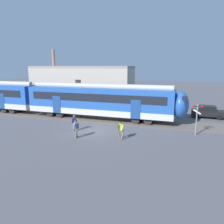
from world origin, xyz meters
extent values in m
plane|color=#515156|center=(0.00, 0.00, 0.00)|extent=(160.00, 160.00, 0.00)
cube|color=#605951|center=(-12.49, 5.36, 0.01)|extent=(80.00, 4.40, 0.01)
cube|color=silver|center=(-1.49, 5.36, 1.05)|extent=(18.00, 3.06, 0.70)
cube|color=#2351A3|center=(-1.49, 5.36, 2.60)|extent=(18.00, 3.00, 2.40)
cube|color=black|center=(-1.49, 3.85, 2.80)|extent=(16.56, 0.03, 0.90)
cube|color=navy|center=(3.46, 3.84, 1.75)|extent=(1.10, 0.04, 2.10)
cube|color=navy|center=(-6.44, 3.84, 1.75)|extent=(1.10, 0.04, 2.10)
cylinder|color=#A4A4A9|center=(-1.49, 5.36, 3.98)|extent=(17.64, 0.70, 0.70)
cube|color=black|center=(-4.19, 5.36, 4.53)|extent=(0.70, 0.12, 0.40)
cylinder|color=black|center=(4.79, 5.36, 0.45)|extent=(0.90, 2.40, 0.90)
cylinder|color=black|center=(3.39, 5.36, 0.45)|extent=(0.90, 2.40, 0.90)
cylinder|color=black|center=(-6.37, 5.36, 0.45)|extent=(0.90, 2.40, 0.90)
cylinder|color=black|center=(-7.77, 5.36, 0.45)|extent=(0.90, 2.40, 0.90)
ellipsoid|color=#2351A3|center=(8.06, 5.36, 2.25)|extent=(1.80, 2.85, 2.95)
cube|color=black|center=(8.41, 5.36, 2.85)|extent=(0.40, 2.40, 1.00)
cube|color=navy|center=(-15.14, 3.84, 1.75)|extent=(1.10, 0.04, 2.10)
cylinder|color=black|center=(-13.81, 5.36, 0.45)|extent=(0.90, 2.40, 0.90)
cylinder|color=black|center=(-15.21, 5.36, 0.45)|extent=(0.90, 2.40, 0.90)
cylinder|color=#6B6051|center=(-1.77, -0.47, 0.43)|extent=(0.36, 0.35, 0.87)
cylinder|color=#6B6051|center=(-1.86, -0.15, 0.43)|extent=(0.36, 0.35, 0.87)
cube|color=navy|center=(-1.82, -0.31, 1.14)|extent=(0.42, 0.43, 0.56)
cylinder|color=navy|center=(-1.73, -0.09, 1.09)|extent=(0.24, 0.23, 0.52)
cylinder|color=navy|center=(-1.90, -0.52, 1.09)|extent=(0.24, 0.23, 0.52)
sphere|color=brown|center=(-1.80, -0.32, 1.53)|extent=(0.22, 0.22, 0.22)
sphere|color=black|center=(-1.82, -0.31, 1.56)|extent=(0.20, 0.20, 0.20)
cube|color=#235633|center=(-1.95, -0.19, 1.16)|extent=(0.31, 0.32, 0.40)
cylinder|color=#6B6051|center=(-0.68, -2.02, 0.43)|extent=(0.38, 0.32, 0.87)
cylinder|color=#6B6051|center=(-0.55, -2.33, 0.43)|extent=(0.38, 0.32, 0.87)
cube|color=gray|center=(-0.62, -2.17, 1.14)|extent=(0.40, 0.43, 0.56)
cylinder|color=gray|center=(-0.67, -2.40, 1.09)|extent=(0.25, 0.21, 0.52)
cylinder|color=gray|center=(-0.56, -1.95, 1.09)|extent=(0.25, 0.21, 0.52)
sphere|color=tan|center=(-0.63, -2.16, 1.53)|extent=(0.22, 0.22, 0.22)
sphere|color=black|center=(-0.62, -2.17, 1.56)|extent=(0.20, 0.20, 0.20)
cube|color=navy|center=(-0.47, -2.27, 1.16)|extent=(0.29, 0.32, 0.40)
cylinder|color=#6B6051|center=(3.48, -1.31, 0.43)|extent=(0.38, 0.31, 0.87)
cylinder|color=#6B6051|center=(3.15, -1.30, 0.43)|extent=(0.38, 0.31, 0.87)
cube|color=gold|center=(3.32, -1.31, 1.14)|extent=(0.39, 0.43, 0.56)
cylinder|color=gold|center=(3.14, -1.16, 1.09)|extent=(0.26, 0.20, 0.52)
cylinder|color=gold|center=(3.50, -1.45, 1.09)|extent=(0.26, 0.20, 0.52)
sphere|color=brown|center=(3.33, -1.30, 1.53)|extent=(0.22, 0.22, 0.22)
sphere|color=black|center=(3.32, -1.31, 1.56)|extent=(0.20, 0.20, 0.20)
cube|color=#235633|center=(3.16, -1.40, 1.16)|extent=(0.28, 0.32, 0.40)
cube|color=black|center=(11.38, 10.05, 0.64)|extent=(4.02, 1.70, 0.68)
cube|color=black|center=(11.23, 10.05, 1.26)|extent=(1.92, 1.47, 0.56)
cube|color=black|center=(12.18, 10.04, 1.22)|extent=(0.14, 1.37, 0.48)
cylinder|color=black|center=(12.63, 10.81, 0.30)|extent=(0.60, 0.21, 0.60)
cylinder|color=black|center=(12.61, 9.25, 0.30)|extent=(0.60, 0.21, 0.60)
cylinder|color=black|center=(10.15, 10.84, 0.30)|extent=(0.60, 0.21, 0.60)
cylinder|color=black|center=(10.13, 9.29, 0.30)|extent=(0.60, 0.21, 0.60)
cylinder|color=gray|center=(9.64, 2.04, 1.50)|extent=(0.11, 0.11, 3.00)
cube|color=black|center=(9.64, 2.04, 2.75)|extent=(0.80, 0.10, 0.10)
sphere|color=red|center=(9.26, 1.98, 2.75)|extent=(0.20, 0.20, 0.20)
sphere|color=red|center=(10.02, 1.98, 2.75)|extent=(0.20, 0.20, 0.20)
cube|color=white|center=(9.64, 2.01, 2.25)|extent=(0.72, 0.03, 0.48)
cube|color=#B2A899|center=(-8.35, 14.61, 3.00)|extent=(17.39, 5.00, 6.00)
cube|color=gray|center=(-8.35, 14.61, 6.20)|extent=(17.39, 5.00, 0.40)
cylinder|color=#8C6656|center=(-13.57, 14.61, 7.60)|extent=(0.50, 0.50, 3.20)
camera|label=1|loc=(8.46, -19.06, 6.34)|focal=35.00mm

